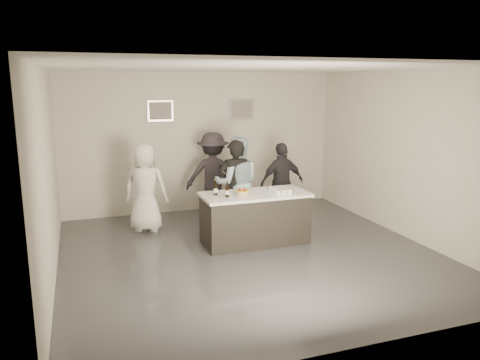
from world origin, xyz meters
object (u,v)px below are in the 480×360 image
Objects in this scene: beer_bottle_b at (227,190)px; person_guest_left at (145,187)px; bar_counter at (255,218)px; person_main_blue at (237,184)px; person_main_black at (235,186)px; beer_bottle_a at (216,188)px; person_guest_right at (282,183)px; person_guest_back at (213,175)px; cake at (242,193)px.

person_guest_left reaches higher than beer_bottle_b.
bar_counter is 0.96m from person_main_blue.
person_main_black is at bearing 63.59° from beer_bottle_b.
beer_bottle_a is at bearing 174.13° from bar_counter.
beer_bottle_a is at bearing 53.61° from person_main_black.
bar_counter is 1.06× the size of person_main_black.
person_guest_right is (1.52, 1.17, -0.22)m from beer_bottle_b.
person_main_black is at bearing -176.88° from person_guest_left.
person_main_blue is 1.73m from person_guest_left.
person_guest_back is (1.47, 0.48, 0.05)m from person_guest_left.
person_main_black reaches higher than person_guest_left.
person_guest_left is (-1.70, 1.35, 0.39)m from bar_counter.
person_guest_right is at bearing 166.68° from person_guest_back.
person_main_black is (0.56, 0.64, -0.15)m from beer_bottle_a.
cake is 2.04m from person_guest_left.
beer_bottle_b is at bearing -52.81° from beer_bottle_a.
person_guest_left is at bearing -17.50° from person_main_black.
bar_counter is 1.48m from person_guest_right.
person_guest_right is at bearing -161.29° from person_guest_left.
beer_bottle_b is 0.95m from person_main_black.
person_main_blue is (-0.04, 0.85, 0.45)m from bar_counter.
beer_bottle_a is at bearing 26.11° from person_guest_right.
person_guest_right is at bearing 37.43° from beer_bottle_b.
beer_bottle_b is 1.93m from person_guest_right.
bar_counter is at bearing 104.83° from person_main_black.
cake is at bearing 38.35° from person_guest_right.
bar_counter is 2.21m from person_guest_left.
person_guest_right is at bearing 30.25° from beer_bottle_a.
cake is 0.46m from beer_bottle_a.
person_guest_left is (-1.01, 1.28, -0.19)m from beer_bottle_a.
cake reaches higher than bar_counter.
person_guest_right is at bearing -158.75° from person_main_black.
beer_bottle_b is 0.16× the size of person_guest_right.
person_main_black is 1.69m from person_guest_left.
person_main_black reaches higher than beer_bottle_a.
person_guest_left is at bearing 38.23° from person_guest_back.
beer_bottle_b is at bearing -167.39° from bar_counter.
beer_bottle_b is 1.99m from person_guest_back.
person_guest_left reaches higher than bar_counter.
person_main_blue is (0.09, 0.14, 0.02)m from person_main_black.
person_main_black is at bearing 48.92° from beer_bottle_a.
cake is 0.82× the size of beer_bottle_a.
person_guest_left is at bearing 134.42° from cake.
person_main_black is 1.09× the size of person_guest_right.
person_main_blue is 1.04m from person_guest_right.
bar_counter is 1.90m from person_guest_back.
person_guest_left reaches higher than person_guest_right.
person_main_blue is at bearing 50.24° from beer_bottle_a.
person_guest_back reaches higher than person_guest_left.
bar_counter is 7.15× the size of beer_bottle_a.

